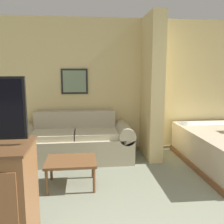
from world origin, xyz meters
TOP-DOWN VIEW (x-y plane):
  - wall_back at (-0.00, 3.79)m, footprint 7.54×0.16m
  - wall_partition_pillar at (0.51, 3.33)m, footprint 0.24×0.81m
  - couch at (-0.91, 3.31)m, footprint 2.08×0.84m
  - coffee_table at (-0.93, 2.23)m, footprint 0.70×0.56m
  - side_table at (-2.06, 3.36)m, footprint 0.42×0.42m
  - table_lamp at (-2.06, 3.36)m, footprint 0.34×0.34m

SIDE VIEW (x-z plane):
  - couch at x=-0.91m, z-range -0.10..0.75m
  - coffee_table at x=-0.93m, z-range 0.15..0.53m
  - side_table at x=-2.06m, z-range 0.18..0.73m
  - table_lamp at x=-2.06m, z-range 0.63..1.09m
  - wall_back at x=0.00m, z-range -0.01..2.59m
  - wall_partition_pillar at x=0.51m, z-range 0.00..2.60m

